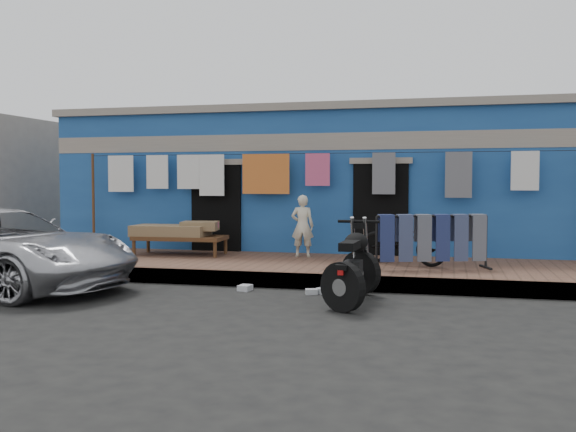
% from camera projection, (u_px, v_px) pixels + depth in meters
% --- Properties ---
extents(ground, '(80.00, 80.00, 0.00)m').
position_uv_depth(ground, '(253.00, 306.00, 8.90)').
color(ground, black).
rests_on(ground, ground).
extents(sidewalk, '(28.00, 3.00, 0.25)m').
position_uv_depth(sidewalk, '(301.00, 269.00, 11.80)').
color(sidewalk, brown).
rests_on(sidewalk, ground).
extents(curb, '(28.00, 0.10, 0.25)m').
position_uv_depth(curb, '(281.00, 280.00, 10.40)').
color(curb, gray).
rests_on(curb, ground).
extents(building, '(12.20, 5.20, 3.36)m').
position_uv_depth(building, '(337.00, 184.00, 15.59)').
color(building, '#1D498D').
rests_on(building, ground).
extents(clothesline, '(10.06, 0.06, 2.10)m').
position_uv_depth(clothesline, '(286.00, 177.00, 13.07)').
color(clothesline, brown).
rests_on(clothesline, sidewalk).
extents(seated_person, '(0.46, 0.33, 1.22)m').
position_uv_depth(seated_person, '(302.00, 226.00, 12.59)').
color(seated_person, beige).
rests_on(seated_person, sidewalk).
extents(bicycle, '(1.75, 1.18, 1.07)m').
position_uv_depth(bicycle, '(403.00, 235.00, 11.43)').
color(bicycle, black).
rests_on(bicycle, sidewalk).
extents(motorcycle, '(0.76, 1.83, 1.15)m').
position_uv_depth(motorcycle, '(352.00, 262.00, 9.13)').
color(motorcycle, black).
rests_on(motorcycle, ground).
extents(charpoy, '(1.99, 1.06, 0.65)m').
position_uv_depth(charpoy, '(180.00, 239.00, 12.98)').
color(charpoy, brown).
rests_on(charpoy, sidewalk).
extents(jeans_rack, '(2.24, 1.61, 0.96)m').
position_uv_depth(jeans_rack, '(432.00, 241.00, 10.84)').
color(jeans_rack, black).
rests_on(jeans_rack, sidewalk).
extents(litter_a, '(0.22, 0.19, 0.08)m').
position_uv_depth(litter_a, '(311.00, 292.00, 9.82)').
color(litter_a, silver).
rests_on(litter_a, ground).
extents(litter_b, '(0.23, 0.23, 0.09)m').
position_uv_depth(litter_b, '(323.00, 291.00, 9.87)').
color(litter_b, silver).
rests_on(litter_b, ground).
extents(litter_c, '(0.21, 0.25, 0.09)m').
position_uv_depth(litter_c, '(245.00, 288.00, 10.15)').
color(litter_c, silver).
rests_on(litter_c, ground).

